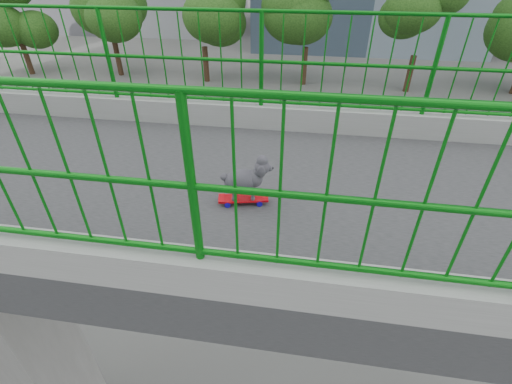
{
  "coord_description": "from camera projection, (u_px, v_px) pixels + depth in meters",
  "views": [
    {
      "loc": [
        2.98,
        4.61,
        8.94
      ],
      "look_at": [
        -0.08,
        4.14,
        6.83
      ],
      "focal_mm": 24.69,
      "sensor_mm": 36.0,
      "label": 1
    }
  ],
  "objects": [
    {
      "name": "skateboard",
      "position": [
        243.0,
        199.0,
        3.27
      ],
      "size": [
        0.23,
        0.48,
        0.06
      ],
      "rotation": [
        0.0,
        0.0,
        0.21
      ],
      "color": "red",
      "rests_on": "footbridge"
    },
    {
      "name": "car_4",
      "position": [
        43.0,
        95.0,
        24.81
      ],
      "size": [
        1.54,
        3.82,
        1.3
      ],
      "primitive_type": "imported",
      "rotation": [
        0.0,
        0.0,
        3.14
      ],
      "color": "white",
      "rests_on": "ground"
    },
    {
      "name": "street_trees",
      "position": [
        268.0,
        20.0,
        26.52
      ],
      "size": [
        5.3,
        60.4,
        7.26
      ],
      "color": "black",
      "rests_on": "ground"
    },
    {
      "name": "car_3",
      "position": [
        53.0,
        113.0,
        21.77
      ],
      "size": [
        2.04,
        5.03,
        1.46
      ],
      "primitive_type": "imported",
      "rotation": [
        0.0,
        0.0,
        3.14
      ],
      "color": "black",
      "rests_on": "ground"
    },
    {
      "name": "road",
      "position": [
        216.0,
        156.0,
        18.67
      ],
      "size": [
        18.0,
        90.0,
        0.02
      ],
      "primitive_type": "cube",
      "color": "black",
      "rests_on": "ground"
    },
    {
      "name": "car_0",
      "position": [
        247.0,
        239.0,
        12.16
      ],
      "size": [
        1.78,
        4.42,
        1.5
      ],
      "primitive_type": "imported",
      "color": "#A0A0A5",
      "rests_on": "ground"
    },
    {
      "name": "poodle",
      "position": [
        246.0,
        178.0,
        3.15
      ],
      "size": [
        0.26,
        0.47,
        0.39
      ],
      "rotation": [
        0.0,
        0.0,
        0.21
      ],
      "color": "#2B292E",
      "rests_on": "skateboard"
    }
  ]
}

